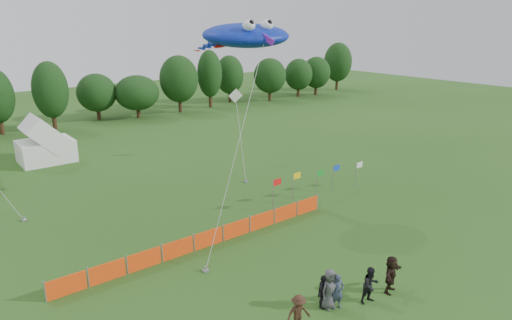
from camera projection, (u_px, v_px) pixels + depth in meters
ground at (331, 289)px, 22.35m from camera, size 160.00×160.00×0.00m
treeline at (71, 92)px, 55.88m from camera, size 104.57×8.78×8.36m
tent_right at (45, 144)px, 42.08m from camera, size 4.73×3.78×3.34m
barrier_fence at (208, 238)px, 26.49m from camera, size 17.90×0.06×1.00m
flag_row at (317, 179)px, 33.54m from camera, size 8.73×0.78×2.24m
spectator_a at (338, 292)px, 20.69m from camera, size 0.72×0.60×1.69m
spectator_b at (371, 285)px, 21.11m from camera, size 0.98×0.83×1.80m
spectator_c at (298, 314)px, 19.12m from camera, size 1.23×0.89×1.72m
spectator_d at (323, 291)px, 20.75m from camera, size 1.04×0.75×1.64m
spectator_e at (329, 289)px, 20.70m from camera, size 0.94×0.61×1.92m
spectator_f at (391, 274)px, 21.90m from camera, size 1.84×1.10×1.90m
stingray_kite at (243, 36)px, 29.46m from camera, size 10.74×13.56×12.74m
small_kite_white at (238, 114)px, 40.85m from camera, size 4.23×6.40×6.66m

